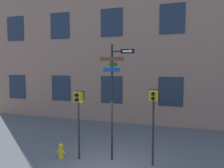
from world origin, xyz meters
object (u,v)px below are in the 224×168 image
street_sign_pole (114,91)px  pedestrian_signal_left (79,106)px  fire_hydrant (61,151)px  pedestrian_signal_right (153,106)px

street_sign_pole → pedestrian_signal_left: street_sign_pole is taller
fire_hydrant → street_sign_pole: bearing=14.4°
pedestrian_signal_left → fire_hydrant: pedestrian_signal_left is taller
pedestrian_signal_left → fire_hydrant: 2.12m
pedestrian_signal_left → street_sign_pole: bearing=14.3°
pedestrian_signal_right → street_sign_pole: bearing=178.1°
pedestrian_signal_left → fire_hydrant: size_ratio=4.45×
pedestrian_signal_right → fire_hydrant: pedestrian_signal_right is taller
pedestrian_signal_left → pedestrian_signal_right: bearing=5.8°
street_sign_pole → pedestrian_signal_right: bearing=-1.9°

